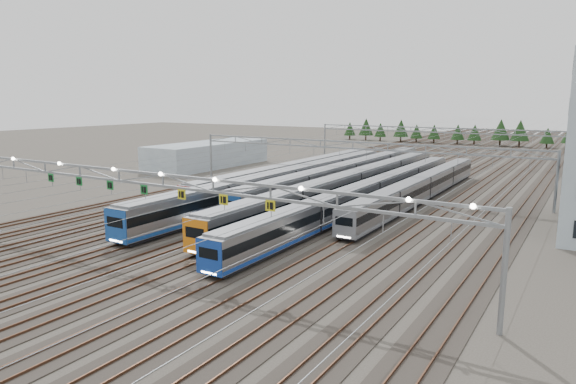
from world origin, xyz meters
The scene contains 13 objects.
ground centered at (0.00, 0.00, 0.00)m, with size 400.00×400.00×0.00m, color #47423A.
track_bed centered at (0.00, 100.00, 1.49)m, with size 54.00×260.00×5.42m.
train_a centered at (-11.25, 41.59, 2.05)m, with size 2.76×53.57×3.59m.
train_b centered at (-6.75, 31.84, 2.21)m, with size 3.00×63.49×3.91m.
train_c centered at (-2.25, 43.13, 2.22)m, with size 3.02×62.09×3.94m.
train_d centered at (2.25, 34.95, 2.15)m, with size 2.91×67.35×3.79m.
train_e centered at (6.75, 30.96, 1.94)m, with size 2.61×66.39×3.39m.
train_f centered at (11.25, 38.78, 1.92)m, with size 2.58×51.38×3.35m.
gantry_near centered at (-0.05, -0.12, 7.09)m, with size 56.36×0.61×8.08m.
gantry_mid centered at (0.00, 40.00, 6.39)m, with size 56.36×0.36×8.00m.
gantry_far centered at (0.00, 85.00, 6.39)m, with size 56.36×0.36×8.00m.
west_shed centered at (-38.99, 52.35, 2.55)m, with size 10.00×30.00×5.10m, color #9CADBA.
treeline centered at (5.40, 135.87, 4.23)m, with size 106.40×5.60×7.02m.
Camera 1 is at (32.20, -31.95, 14.29)m, focal length 32.00 mm.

